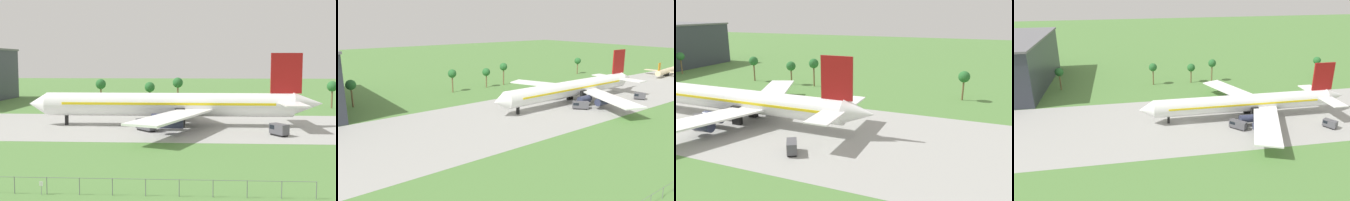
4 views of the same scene
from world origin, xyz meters
TOP-DOWN VIEW (x-y plane):
  - ground_plane at (0.00, 0.00)m, footprint 600.00×600.00m
  - taxiway_strip at (0.00, 0.00)m, footprint 320.00×44.00m
  - jet_airliner at (21.16, 0.48)m, footprint 73.26×60.49m
  - regional_aircraft at (107.06, 8.60)m, footprint 26.20×23.70m
  - baggage_tug at (14.73, -7.78)m, footprint 5.18×5.38m
  - fuel_truck at (44.21, -12.53)m, footprint 3.89×4.65m
  - palm_tree_row at (10.15, 43.29)m, footprint 123.81×3.60m

SIDE VIEW (x-z plane):
  - ground_plane at x=0.00m, z-range 0.00..0.00m
  - taxiway_strip at x=0.00m, z-range 0.00..0.02m
  - fuel_truck at x=44.21m, z-range 0.10..2.72m
  - baggage_tug at x=14.73m, z-range 0.10..2.83m
  - regional_aircraft at x=107.06m, z-range -1.42..6.91m
  - jet_airliner at x=21.16m, z-range -3.77..14.34m
  - palm_tree_row at x=10.15m, z-range 2.45..12.95m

